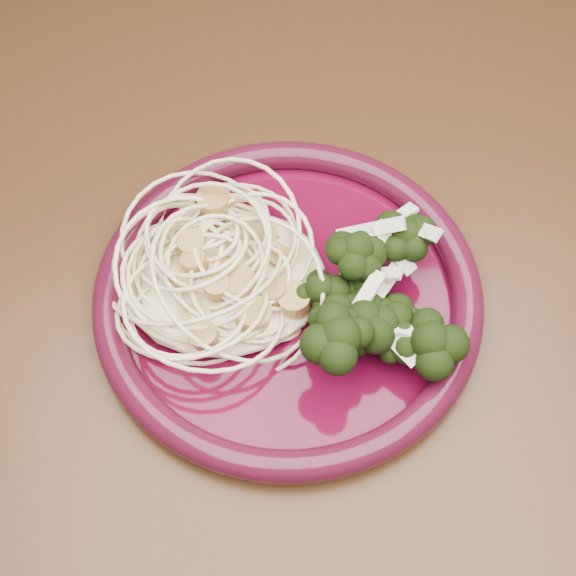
% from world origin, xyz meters
% --- Properties ---
extents(dining_table, '(1.20, 0.80, 0.75)m').
position_xyz_m(dining_table, '(0.00, 0.00, 0.65)').
color(dining_table, '#472814').
rests_on(dining_table, ground).
extents(dinner_plate, '(0.38, 0.38, 0.02)m').
position_xyz_m(dinner_plate, '(-0.11, 0.01, 0.76)').
color(dinner_plate, '#49051E').
rests_on(dinner_plate, dining_table).
extents(spaghetti_pile, '(0.19, 0.18, 0.03)m').
position_xyz_m(spaghetti_pile, '(-0.16, 0.02, 0.77)').
color(spaghetti_pile, '#FAE5AF').
rests_on(spaghetti_pile, dinner_plate).
extents(scallop_cluster, '(0.16, 0.16, 0.04)m').
position_xyz_m(scallop_cluster, '(-0.16, 0.02, 0.81)').
color(scallop_cluster, tan).
rests_on(scallop_cluster, spaghetti_pile).
extents(broccoli_pile, '(0.14, 0.18, 0.05)m').
position_xyz_m(broccoli_pile, '(-0.06, -0.02, 0.78)').
color(broccoli_pile, black).
rests_on(broccoli_pile, dinner_plate).
extents(onion_garnish, '(0.10, 0.12, 0.05)m').
position_xyz_m(onion_garnish, '(-0.06, -0.02, 0.82)').
color(onion_garnish, beige).
rests_on(onion_garnish, broccoli_pile).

